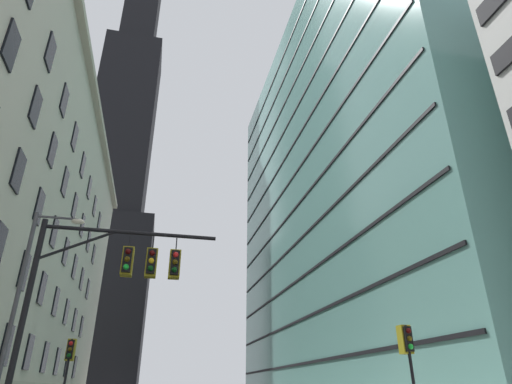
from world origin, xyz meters
The scene contains 6 objects.
dark_skyscraper centered at (-16.69, 96.72, 56.35)m, with size 22.59×22.59×190.10m.
glass_office_midrise centered at (19.01, 32.03, 23.92)m, with size 16.12×51.51×47.84m.
traffic_signal_mast centered at (-4.44, 5.84, 5.23)m, with size 6.28×0.63×7.02m.
traffic_light_near_right centered at (6.37, 5.60, 3.19)m, with size 0.40×0.63×3.79m.
traffic_light_far_left centered at (-6.97, 14.58, 3.29)m, with size 0.40×0.63×3.90m.
street_lamppost centered at (-8.14, 9.10, 5.11)m, with size 2.09×0.32×8.49m.
Camera 1 is at (-2.99, -9.62, 1.64)m, focal length 29.82 mm.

